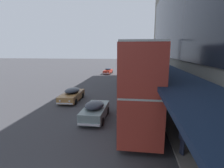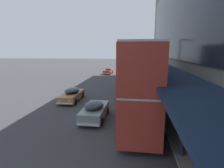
{
  "view_description": "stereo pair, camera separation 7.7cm",
  "coord_description": "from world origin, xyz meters",
  "px_view_note": "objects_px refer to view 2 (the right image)",
  "views": [
    {
      "loc": [
        3.66,
        -3.6,
        5.76
      ],
      "look_at": [
        0.58,
        19.92,
        1.22
      ],
      "focal_mm": 28.0,
      "sensor_mm": 36.0,
      "label": 1
    },
    {
      "loc": [
        3.73,
        -3.59,
        5.76
      ],
      "look_at": [
        0.58,
        19.92,
        1.22
      ],
      "focal_mm": 28.0,
      "sensor_mm": 36.0,
      "label": 2
    }
  ],
  "objects_px": {
    "transit_bus_kerbside_front": "(139,80)",
    "sedan_trailing_mid": "(136,70)",
    "sedan_lead_mid": "(72,95)",
    "sedan_lead_near": "(95,110)",
    "vw_van": "(136,74)",
    "pedestrian_at_kerb": "(182,137)",
    "sedan_second_mid": "(137,67)",
    "sedan_oncoming_rear": "(108,71)",
    "street_lamp": "(161,64)"
  },
  "relations": [
    {
      "from": "sedan_lead_mid",
      "to": "street_lamp",
      "type": "relative_size",
      "value": 0.69
    },
    {
      "from": "vw_van",
      "to": "street_lamp",
      "type": "height_order",
      "value": "street_lamp"
    },
    {
      "from": "sedan_trailing_mid",
      "to": "sedan_lead_mid",
      "type": "bearing_deg",
      "value": -106.18
    },
    {
      "from": "transit_bus_kerbside_front",
      "to": "sedan_lead_mid",
      "type": "distance_m",
      "value": 9.38
    },
    {
      "from": "sedan_lead_mid",
      "to": "pedestrian_at_kerb",
      "type": "bearing_deg",
      "value": -44.76
    },
    {
      "from": "sedan_lead_mid",
      "to": "sedan_lead_near",
      "type": "xyz_separation_m",
      "value": [
        3.92,
        -5.09,
        0.04
      ]
    },
    {
      "from": "sedan_lead_near",
      "to": "sedan_oncoming_rear",
      "type": "bearing_deg",
      "value": 96.63
    },
    {
      "from": "vw_van",
      "to": "sedan_oncoming_rear",
      "type": "bearing_deg",
      "value": 132.21
    },
    {
      "from": "sedan_lead_near",
      "to": "sedan_trailing_mid",
      "type": "bearing_deg",
      "value": 83.34
    },
    {
      "from": "transit_bus_kerbside_front",
      "to": "pedestrian_at_kerb",
      "type": "xyz_separation_m",
      "value": [
        2.28,
        -4.95,
        -2.21
      ]
    },
    {
      "from": "sedan_lead_near",
      "to": "sedan_second_mid",
      "type": "bearing_deg",
      "value": 84.49
    },
    {
      "from": "transit_bus_kerbside_front",
      "to": "sedan_lead_near",
      "type": "xyz_separation_m",
      "value": [
        -3.67,
        -0.26,
        -2.62
      ]
    },
    {
      "from": "sedan_lead_near",
      "to": "vw_van",
      "type": "bearing_deg",
      "value": 80.95
    },
    {
      "from": "sedan_second_mid",
      "to": "sedan_lead_mid",
      "type": "distance_m",
      "value": 35.98
    },
    {
      "from": "sedan_second_mid",
      "to": "street_lamp",
      "type": "relative_size",
      "value": 0.63
    },
    {
      "from": "transit_bus_kerbside_front",
      "to": "vw_van",
      "type": "bearing_deg",
      "value": 90.45
    },
    {
      "from": "sedan_lead_mid",
      "to": "street_lamp",
      "type": "height_order",
      "value": "street_lamp"
    },
    {
      "from": "transit_bus_kerbside_front",
      "to": "pedestrian_at_kerb",
      "type": "height_order",
      "value": "transit_bus_kerbside_front"
    },
    {
      "from": "sedan_oncoming_rear",
      "to": "sedan_lead_near",
      "type": "bearing_deg",
      "value": -83.37
    },
    {
      "from": "sedan_second_mid",
      "to": "sedan_oncoming_rear",
      "type": "xyz_separation_m",
      "value": [
        -7.32,
        -10.59,
        -0.01
      ]
    },
    {
      "from": "transit_bus_kerbside_front",
      "to": "sedan_trailing_mid",
      "type": "xyz_separation_m",
      "value": [
        -0.04,
        30.84,
        -2.61
      ]
    },
    {
      "from": "vw_van",
      "to": "pedestrian_at_kerb",
      "type": "bearing_deg",
      "value": -84.76
    },
    {
      "from": "sedan_oncoming_rear",
      "to": "pedestrian_at_kerb",
      "type": "height_order",
      "value": "pedestrian_at_kerb"
    },
    {
      "from": "sedan_lead_mid",
      "to": "sedan_trailing_mid",
      "type": "height_order",
      "value": "sedan_trailing_mid"
    },
    {
      "from": "sedan_second_mid",
      "to": "sedan_oncoming_rear",
      "type": "bearing_deg",
      "value": -124.65
    },
    {
      "from": "street_lamp",
      "to": "transit_bus_kerbside_front",
      "type": "bearing_deg",
      "value": -109.75
    },
    {
      "from": "transit_bus_kerbside_front",
      "to": "sedan_oncoming_rear",
      "type": "height_order",
      "value": "transit_bus_kerbside_front"
    },
    {
      "from": "transit_bus_kerbside_front",
      "to": "street_lamp",
      "type": "bearing_deg",
      "value": 70.25
    },
    {
      "from": "sedan_second_mid",
      "to": "sedan_oncoming_rear",
      "type": "distance_m",
      "value": 12.87
    },
    {
      "from": "vw_van",
      "to": "pedestrian_at_kerb",
      "type": "distance_m",
      "value": 26.78
    },
    {
      "from": "transit_bus_kerbside_front",
      "to": "sedan_oncoming_rear",
      "type": "bearing_deg",
      "value": 103.62
    },
    {
      "from": "vw_van",
      "to": "sedan_trailing_mid",
      "type": "bearing_deg",
      "value": 89.19
    },
    {
      "from": "transit_bus_kerbside_front",
      "to": "sedan_oncoming_rear",
      "type": "relative_size",
      "value": 2.2
    },
    {
      "from": "sedan_second_mid",
      "to": "vw_van",
      "type": "height_order",
      "value": "vw_van"
    },
    {
      "from": "sedan_trailing_mid",
      "to": "street_lamp",
      "type": "xyz_separation_m",
      "value": [
        2.76,
        -23.27,
        3.41
      ]
    },
    {
      "from": "sedan_trailing_mid",
      "to": "pedestrian_at_kerb",
      "type": "xyz_separation_m",
      "value": [
        2.32,
        -35.79,
        0.4
      ]
    },
    {
      "from": "sedan_lead_mid",
      "to": "vw_van",
      "type": "bearing_deg",
      "value": 66.28
    },
    {
      "from": "transit_bus_kerbside_front",
      "to": "sedan_lead_near",
      "type": "distance_m",
      "value": 4.52
    },
    {
      "from": "vw_van",
      "to": "transit_bus_kerbside_front",
      "type": "bearing_deg",
      "value": -89.55
    },
    {
      "from": "sedan_oncoming_rear",
      "to": "vw_van",
      "type": "relative_size",
      "value": 1.07
    },
    {
      "from": "street_lamp",
      "to": "sedan_lead_near",
      "type": "bearing_deg",
      "value": -129.19
    },
    {
      "from": "sedan_lead_near",
      "to": "sedan_oncoming_rear",
      "type": "height_order",
      "value": "sedan_lead_near"
    },
    {
      "from": "sedan_lead_near",
      "to": "sedan_trailing_mid",
      "type": "xyz_separation_m",
      "value": [
        3.63,
        31.1,
        0.01
      ]
    },
    {
      "from": "sedan_lead_near",
      "to": "pedestrian_at_kerb",
      "type": "height_order",
      "value": "pedestrian_at_kerb"
    },
    {
      "from": "sedan_lead_near",
      "to": "transit_bus_kerbside_front",
      "type": "bearing_deg",
      "value": 4.1
    },
    {
      "from": "sedan_lead_near",
      "to": "pedestrian_at_kerb",
      "type": "distance_m",
      "value": 7.59
    },
    {
      "from": "sedan_lead_near",
      "to": "sedan_lead_mid",
      "type": "bearing_deg",
      "value": 127.57
    },
    {
      "from": "sedan_second_mid",
      "to": "sedan_trailing_mid",
      "type": "bearing_deg",
      "value": -91.56
    },
    {
      "from": "sedan_lead_mid",
      "to": "sedan_lead_near",
      "type": "relative_size",
      "value": 1.08
    },
    {
      "from": "sedan_lead_mid",
      "to": "sedan_oncoming_rear",
      "type": "height_order",
      "value": "sedan_lead_mid"
    }
  ]
}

